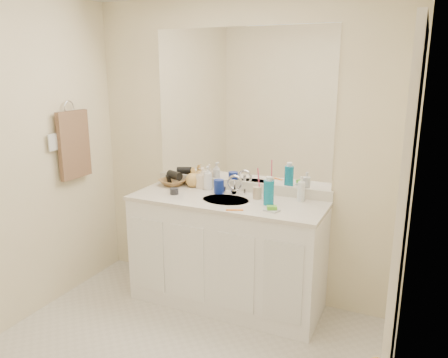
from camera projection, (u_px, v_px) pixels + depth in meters
wall_back at (241, 152)px, 3.51m from camera, size 2.60×0.02×2.40m
wall_right at (407, 229)px, 1.84m from camera, size 0.02×2.60×2.40m
vanity_cabinet at (227, 254)px, 3.46m from camera, size 1.50×0.55×0.85m
countertop at (227, 201)px, 3.36m from camera, size 1.52×0.57×0.03m
backsplash at (240, 186)px, 3.57m from camera, size 1.52×0.03×0.08m
sink_basin at (226, 201)px, 3.34m from camera, size 0.37×0.37×0.02m
faucet at (235, 187)px, 3.48m from camera, size 0.02×0.02×0.11m
mirror at (241, 107)px, 3.42m from camera, size 1.48×0.01×1.20m
blue_mug at (219, 186)px, 3.49m from camera, size 0.11×0.11×0.11m
tan_cup at (257, 193)px, 3.35m from camera, size 0.08×0.08×0.09m
toothbrush at (259, 180)px, 3.32m from camera, size 0.02×0.04×0.19m
mouthwash_bottle at (269, 193)px, 3.20m from camera, size 0.09×0.09×0.18m
clear_pump_bottle at (301, 192)px, 3.28m from camera, size 0.07×0.07×0.15m
soap_dish at (272, 210)px, 3.07m from camera, size 0.12×0.10×0.01m
green_soap at (272, 208)px, 3.07m from camera, size 0.08×0.07×0.02m
orange_comb at (235, 210)px, 3.09m from camera, size 0.12×0.07×0.01m
dark_jar at (174, 191)px, 3.47m from camera, size 0.08×0.08×0.05m
soap_bottle_white at (208, 178)px, 3.59m from camera, size 0.09×0.09×0.19m
soap_bottle_cream at (202, 178)px, 3.63m from camera, size 0.10×0.10×0.18m
soap_bottle_yellow at (193, 177)px, 3.68m from camera, size 0.14×0.14×0.17m
wicker_basket at (173, 182)px, 3.73m from camera, size 0.28×0.28×0.05m
hair_dryer at (175, 175)px, 3.71m from camera, size 0.16×0.12×0.07m
towel_ring at (69, 107)px, 3.48m from camera, size 0.01×0.11×0.11m
hand_towel at (74, 145)px, 3.54m from camera, size 0.04×0.32×0.55m
switch_plate at (53, 142)px, 3.36m from camera, size 0.01×0.08×0.13m
door at (394, 305)px, 1.64m from camera, size 0.02×0.82×2.00m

